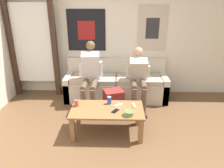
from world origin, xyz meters
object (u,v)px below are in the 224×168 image
object	(u,v)px
game_controller_near_left	(134,106)
person_seated_adult	(90,73)
drink_can_blue	(109,100)
game_controller_near_right	(118,105)
backpack	(114,103)
pillar_candle	(76,103)
person_seated_teen	(138,76)
ceramic_bowl	(129,113)
couch	(116,85)
cell_phone	(115,111)
coffee_table	(107,113)

from	to	relation	value
game_controller_near_left	person_seated_adult	bearing A→B (deg)	132.99
drink_can_blue	game_controller_near_right	xyz separation A→B (m)	(0.15, -0.07, -0.05)
backpack	game_controller_near_left	distance (m)	0.65
drink_can_blue	pillar_candle	bearing A→B (deg)	-169.28
person_seated_teen	ceramic_bowl	bearing A→B (deg)	-101.17
game_controller_near_left	pillar_candle	bearing A→B (deg)	-178.72
game_controller_near_right	ceramic_bowl	bearing A→B (deg)	-63.08
person_seated_adult	game_controller_near_left	world-z (taller)	person_seated_adult
backpack	game_controller_near_left	xyz separation A→B (m)	(0.33, -0.51, 0.22)
pillar_candle	couch	bearing A→B (deg)	63.58
person_seated_adult	person_seated_teen	distance (m)	0.93
person_seated_adult	game_controller_near_left	size ratio (longest dim) A/B	8.58
backpack	cell_phone	xyz separation A→B (m)	(0.04, -0.68, 0.21)
drink_can_blue	person_seated_adult	bearing A→B (deg)	117.39
drink_can_blue	game_controller_near_right	distance (m)	0.17
couch	cell_phone	xyz separation A→B (m)	(0.00, -1.39, 0.15)
person_seated_adult	game_controller_near_right	world-z (taller)	person_seated_adult
person_seated_teen	ceramic_bowl	size ratio (longest dim) A/B	7.92
person_seated_adult	drink_can_blue	size ratio (longest dim) A/B	10.15
backpack	ceramic_bowl	bearing A→B (deg)	-73.65
backpack	drink_can_blue	bearing A→B (deg)	-98.15
ceramic_bowl	cell_phone	size ratio (longest dim) A/B	0.96
person_seated_teen	pillar_candle	world-z (taller)	person_seated_teen
couch	person_seated_teen	size ratio (longest dim) A/B	1.85
person_seated_adult	couch	bearing A→B (deg)	36.31
person_seated_adult	backpack	world-z (taller)	person_seated_adult
coffee_table	game_controller_near_left	bearing A→B (deg)	12.94
couch	person_seated_teen	xyz separation A→B (m)	(0.43, -0.36, 0.34)
ceramic_bowl	drink_can_blue	distance (m)	0.48
person_seated_teen	pillar_candle	distance (m)	1.38
coffee_table	drink_can_blue	distance (m)	0.22
person_seated_adult	cell_phone	size ratio (longest dim) A/B	8.38
coffee_table	ceramic_bowl	size ratio (longest dim) A/B	7.86
ceramic_bowl	drink_can_blue	bearing A→B (deg)	128.96
person_seated_adult	backpack	size ratio (longest dim) A/B	2.69
game_controller_near_left	cell_phone	distance (m)	0.34
pillar_candle	game_controller_near_left	size ratio (longest dim) A/B	0.79
coffee_table	game_controller_near_left	size ratio (longest dim) A/B	7.71
couch	drink_can_blue	size ratio (longest dim) A/B	17.05
person_seated_adult	pillar_candle	world-z (taller)	person_seated_adult
drink_can_blue	ceramic_bowl	bearing A→B (deg)	-51.04
cell_phone	coffee_table	bearing A→B (deg)	149.96
game_controller_near_right	coffee_table	bearing A→B (deg)	-150.12
person_seated_teen	game_controller_near_left	bearing A→B (deg)	-98.74
pillar_candle	drink_can_blue	world-z (taller)	drink_can_blue
backpack	game_controller_near_left	world-z (taller)	backpack
coffee_table	drink_can_blue	xyz separation A→B (m)	(0.03, 0.17, 0.14)
game_controller_near_left	ceramic_bowl	bearing A→B (deg)	-108.13
drink_can_blue	cell_phone	bearing A→B (deg)	-67.84
person_seated_teen	cell_phone	size ratio (longest dim) A/B	7.60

